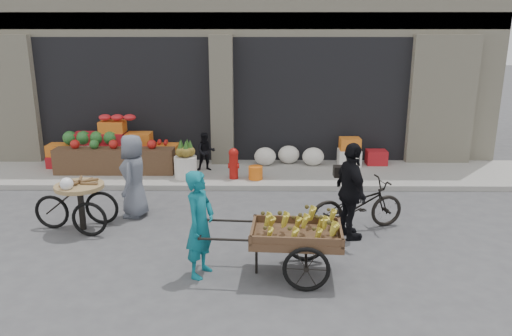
{
  "coord_description": "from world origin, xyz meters",
  "views": [
    {
      "loc": [
        0.96,
        -7.35,
        3.47
      ],
      "look_at": [
        0.88,
        0.98,
        1.1
      ],
      "focal_mm": 35.0,
      "sensor_mm": 36.0,
      "label": 1
    }
  ],
  "objects_px": {
    "vendor_grey": "(134,176)",
    "bicycle": "(357,205)",
    "fire_hydrant": "(234,162)",
    "orange_bucket": "(256,173)",
    "vendor_woman": "(200,224)",
    "tricycle_cart": "(80,199)",
    "seated_person": "(206,152)",
    "pineapple_bin": "(186,167)",
    "banana_cart": "(293,232)",
    "cyclist": "(351,192)"
  },
  "relations": [
    {
      "from": "vendor_grey",
      "to": "bicycle",
      "type": "height_order",
      "value": "vendor_grey"
    },
    {
      "from": "fire_hydrant",
      "to": "orange_bucket",
      "type": "distance_m",
      "value": 0.55
    },
    {
      "from": "vendor_woman",
      "to": "tricycle_cart",
      "type": "distance_m",
      "value": 2.83
    },
    {
      "from": "tricycle_cart",
      "to": "seated_person",
      "type": "bearing_deg",
      "value": 65.53
    },
    {
      "from": "orange_bucket",
      "to": "bicycle",
      "type": "relative_size",
      "value": 0.19
    },
    {
      "from": "pineapple_bin",
      "to": "banana_cart",
      "type": "bearing_deg",
      "value": -63.74
    },
    {
      "from": "vendor_woman",
      "to": "vendor_grey",
      "type": "distance_m",
      "value": 2.78
    },
    {
      "from": "orange_bucket",
      "to": "vendor_grey",
      "type": "xyz_separation_m",
      "value": [
        -2.26,
        -1.97,
        0.51
      ]
    },
    {
      "from": "banana_cart",
      "to": "vendor_grey",
      "type": "distance_m",
      "value": 3.67
    },
    {
      "from": "pineapple_bin",
      "to": "seated_person",
      "type": "height_order",
      "value": "seated_person"
    },
    {
      "from": "banana_cart",
      "to": "bicycle",
      "type": "distance_m",
      "value": 2.13
    },
    {
      "from": "bicycle",
      "to": "cyclist",
      "type": "relative_size",
      "value": 1.04
    },
    {
      "from": "tricycle_cart",
      "to": "bicycle",
      "type": "distance_m",
      "value": 4.85
    },
    {
      "from": "banana_cart",
      "to": "tricycle_cart",
      "type": "height_order",
      "value": "tricycle_cart"
    },
    {
      "from": "seated_person",
      "to": "fire_hydrant",
      "type": "bearing_deg",
      "value": -52.88
    },
    {
      "from": "pineapple_bin",
      "to": "bicycle",
      "type": "distance_m",
      "value": 4.34
    },
    {
      "from": "fire_hydrant",
      "to": "vendor_woman",
      "type": "relative_size",
      "value": 0.45
    },
    {
      "from": "orange_bucket",
      "to": "bicycle",
      "type": "height_order",
      "value": "bicycle"
    },
    {
      "from": "orange_bucket",
      "to": "tricycle_cart",
      "type": "xyz_separation_m",
      "value": [
        -3.04,
        -2.66,
        0.3
      ]
    },
    {
      "from": "seated_person",
      "to": "tricycle_cart",
      "type": "bearing_deg",
      "value": -128.64
    },
    {
      "from": "fire_hydrant",
      "to": "orange_bucket",
      "type": "bearing_deg",
      "value": -5.71
    },
    {
      "from": "fire_hydrant",
      "to": "banana_cart",
      "type": "xyz_separation_m",
      "value": [
        1.07,
        -4.36,
        0.16
      ]
    },
    {
      "from": "banana_cart",
      "to": "tricycle_cart",
      "type": "bearing_deg",
      "value": 159.72
    },
    {
      "from": "fire_hydrant",
      "to": "orange_bucket",
      "type": "relative_size",
      "value": 2.22
    },
    {
      "from": "banana_cart",
      "to": "bicycle",
      "type": "relative_size",
      "value": 1.31
    },
    {
      "from": "seated_person",
      "to": "banana_cart",
      "type": "xyz_separation_m",
      "value": [
        1.77,
        -5.01,
        0.08
      ]
    },
    {
      "from": "banana_cart",
      "to": "vendor_grey",
      "type": "bearing_deg",
      "value": 144.71
    },
    {
      "from": "vendor_woman",
      "to": "vendor_grey",
      "type": "height_order",
      "value": "vendor_grey"
    },
    {
      "from": "tricycle_cart",
      "to": "cyclist",
      "type": "height_order",
      "value": "cyclist"
    },
    {
      "from": "banana_cart",
      "to": "orange_bucket",
      "type": "bearing_deg",
      "value": 101.81
    },
    {
      "from": "seated_person",
      "to": "cyclist",
      "type": "xyz_separation_m",
      "value": [
        2.81,
        -3.69,
        0.24
      ]
    },
    {
      "from": "seated_person",
      "to": "tricycle_cart",
      "type": "xyz_separation_m",
      "value": [
        -1.84,
        -3.36,
        -0.02
      ]
    },
    {
      "from": "banana_cart",
      "to": "cyclist",
      "type": "distance_m",
      "value": 1.69
    },
    {
      "from": "fire_hydrant",
      "to": "cyclist",
      "type": "distance_m",
      "value": 3.71
    },
    {
      "from": "fire_hydrant",
      "to": "vendor_woman",
      "type": "xyz_separation_m",
      "value": [
        -0.24,
        -4.36,
        0.28
      ]
    },
    {
      "from": "vendor_woman",
      "to": "vendor_grey",
      "type": "xyz_separation_m",
      "value": [
        -1.51,
        2.33,
        0.0
      ]
    },
    {
      "from": "vendor_grey",
      "to": "bicycle",
      "type": "relative_size",
      "value": 0.91
    },
    {
      "from": "vendor_woman",
      "to": "tricycle_cart",
      "type": "relative_size",
      "value": 1.08
    },
    {
      "from": "orange_bucket",
      "to": "vendor_grey",
      "type": "bearing_deg",
      "value": -138.81
    },
    {
      "from": "banana_cart",
      "to": "seated_person",
      "type": "bearing_deg",
      "value": 113.73
    },
    {
      "from": "fire_hydrant",
      "to": "orange_bucket",
      "type": "xyz_separation_m",
      "value": [
        0.5,
        -0.05,
        -0.23
      ]
    },
    {
      "from": "fire_hydrant",
      "to": "bicycle",
      "type": "relative_size",
      "value": 0.41
    },
    {
      "from": "cyclist",
      "to": "banana_cart",
      "type": "bearing_deg",
      "value": 126.98
    },
    {
      "from": "fire_hydrant",
      "to": "vendor_woman",
      "type": "height_order",
      "value": "vendor_woman"
    },
    {
      "from": "orange_bucket",
      "to": "tricycle_cart",
      "type": "height_order",
      "value": "tricycle_cart"
    },
    {
      "from": "banana_cart",
      "to": "cyclist",
      "type": "height_order",
      "value": "cyclist"
    },
    {
      "from": "bicycle",
      "to": "cyclist",
      "type": "bearing_deg",
      "value": 138.6
    },
    {
      "from": "orange_bucket",
      "to": "seated_person",
      "type": "relative_size",
      "value": 0.34
    },
    {
      "from": "vendor_grey",
      "to": "bicycle",
      "type": "distance_m",
      "value": 4.13
    },
    {
      "from": "pineapple_bin",
      "to": "orange_bucket",
      "type": "relative_size",
      "value": 1.62
    }
  ]
}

